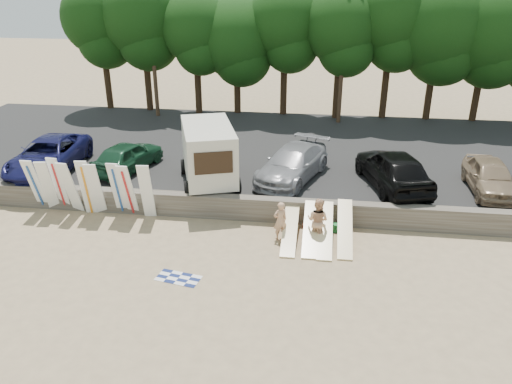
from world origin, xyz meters
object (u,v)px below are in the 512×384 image
box_trailer (208,152)px  cooler (334,227)px  car_1 (127,156)px  beachgoer_a (280,221)px  car_3 (393,169)px  car_0 (49,155)px  beachgoer_b (318,221)px  car_4 (490,176)px  car_2 (293,164)px

box_trailer → cooler: (5.67, -2.63, -2.04)m
car_1 → beachgoer_a: bearing=165.0°
box_trailer → car_3: box_trailer is taller
box_trailer → car_0: box_trailer is taller
car_0 → car_1: bearing=4.5°
beachgoer_b → car_3: bearing=-103.0°
car_4 → beachgoer_b: size_ratio=2.34×
box_trailer → car_1: box_trailer is taller
beachgoer_b → cooler: 1.38m
beachgoer_a → car_4: bearing=175.7°
car_1 → car_2: bearing=-165.0°
beachgoer_b → car_1: bearing=-2.1°
cooler → car_2: bearing=129.6°
car_2 → beachgoer_b: car_2 is taller
car_0 → cooler: (13.67, -3.11, -1.31)m
beachgoer_a → box_trailer: bearing=-74.6°
car_0 → car_2: size_ratio=1.08×
car_3 → car_1: bearing=-18.2°
car_1 → car_3: car_3 is taller
car_0 → car_4: (20.34, 0.17, -0.06)m
box_trailer → car_1: 4.46m
car_4 → cooler: car_4 is taller
car_3 → beachgoer_a: car_3 is taller
car_2 → car_4: car_2 is taller
car_3 → car_4: 4.14m
car_3 → cooler: car_3 is taller
car_0 → cooler: bearing=-16.9°
car_2 → car_1: bearing=-160.8°
car_2 → car_0: bearing=-157.9°
box_trailer → car_0: 8.05m
beachgoer_b → cooler: size_ratio=4.74×
car_0 → car_4: bearing=-3.7°
cooler → car_4: bearing=37.4°
box_trailer → beachgoer_b: box_trailer is taller
car_3 → cooler: (-2.53, -3.24, -1.42)m
beachgoer_b → car_0: bearing=7.1°
beachgoer_a → beachgoer_b: size_ratio=0.87×
beachgoer_a → beachgoer_b: bearing=148.9°
box_trailer → car_3: (8.20, 0.61, -0.62)m
car_0 → car_1: 3.78m
beachgoer_a → cooler: beachgoer_a is taller
car_1 → car_4: 16.61m
box_trailer → car_3: bearing=-14.4°
box_trailer → beachgoer_a: bearing=-63.4°
car_4 → cooler: size_ratio=11.10×
beachgoer_b → cooler: beachgoer_b is taller
box_trailer → beachgoer_b: size_ratio=2.58×
car_1 → car_4: car_4 is taller
car_3 → beachgoer_a: (-4.63, -4.15, -0.80)m
car_4 → beachgoer_b: (-7.34, -4.22, -0.52)m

